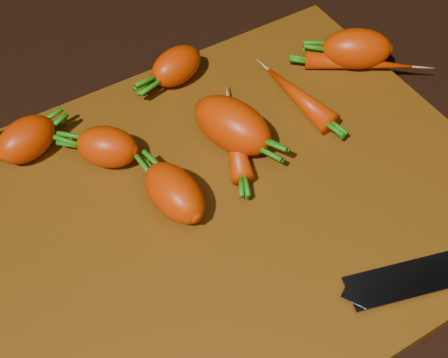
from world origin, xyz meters
TOP-DOWN VIEW (x-y plane):
  - ground at (0.00, 0.00)m, footprint 2.00×2.00m
  - cutting_board at (0.00, 0.00)m, footprint 0.50×0.40m
  - carrot_1 at (-0.08, 0.10)m, footprint 0.07×0.07m
  - carrot_2 at (0.04, 0.06)m, footprint 0.08×0.10m
  - carrot_3 at (-0.05, 0.02)m, footprint 0.05×0.08m
  - carrot_4 at (0.04, 0.17)m, footprint 0.07×0.05m
  - carrot_5 at (-0.14, 0.15)m, footprint 0.07×0.06m
  - carrot_6 at (0.22, 0.09)m, footprint 0.09×0.08m
  - carrot_7 at (0.04, 0.05)m, footprint 0.06×0.11m
  - carrot_8 at (0.22, 0.08)m, footprint 0.11×0.09m
  - carrot_9 at (0.13, 0.07)m, footprint 0.03×0.10m

SIDE VIEW (x-z plane):
  - ground at x=0.00m, z-range -0.01..0.00m
  - cutting_board at x=0.00m, z-range 0.00..0.01m
  - carrot_8 at x=0.22m, z-range 0.01..0.03m
  - carrot_7 at x=0.04m, z-range 0.01..0.03m
  - carrot_9 at x=0.13m, z-range 0.01..0.04m
  - carrot_4 at x=0.04m, z-range 0.01..0.05m
  - carrot_1 at x=-0.08m, z-range 0.01..0.05m
  - carrot_5 at x=-0.14m, z-range 0.01..0.05m
  - carrot_3 at x=-0.05m, z-range 0.01..0.06m
  - carrot_6 at x=0.22m, z-range 0.01..0.06m
  - carrot_2 at x=0.04m, z-range 0.01..0.06m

